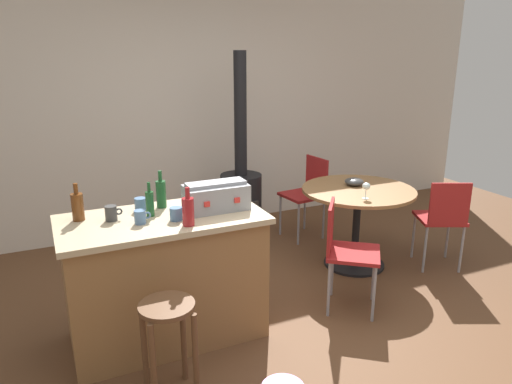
{
  "coord_description": "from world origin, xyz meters",
  "views": [
    {
      "loc": [
        -1.55,
        -2.64,
        2.02
      ],
      "look_at": [
        -0.04,
        0.61,
        0.95
      ],
      "focal_mm": 33.68,
      "sensor_mm": 36.0,
      "label": 1
    }
  ],
  "objects": [
    {
      "name": "folding_chair_left",
      "position": [
        1.08,
        1.7,
        0.53
      ],
      "size": [
        0.44,
        0.44,
        0.88
      ],
      "color": "maroon",
      "rests_on": "ground_plane"
    },
    {
      "name": "bottle_2",
      "position": [
        -0.79,
        0.63,
        1.03
      ],
      "size": [
        0.07,
        0.07,
        0.27
      ],
      "color": "#194C23",
      "rests_on": "kitchen_island"
    },
    {
      "name": "bottle_3",
      "position": [
        -1.36,
        0.59,
        1.02
      ],
      "size": [
        0.08,
        0.08,
        0.25
      ],
      "color": "#603314",
      "rests_on": "kitchen_island"
    },
    {
      "name": "wine_glass",
      "position": [
        0.98,
        0.57,
        0.88
      ],
      "size": [
        0.07,
        0.07,
        0.14
      ],
      "color": "silver",
      "rests_on": "dining_table"
    },
    {
      "name": "bottle_0",
      "position": [
        -0.9,
        0.48,
        1.01
      ],
      "size": [
        0.06,
        0.06,
        0.24
      ],
      "color": "#194C23",
      "rests_on": "kitchen_island"
    },
    {
      "name": "wood_stove",
      "position": [
        0.37,
        1.89,
        0.51
      ],
      "size": [
        0.44,
        0.45,
        2.0
      ],
      "color": "black",
      "rests_on": "ground_plane"
    },
    {
      "name": "toolbox",
      "position": [
        -0.45,
        0.41,
        1.02
      ],
      "size": [
        0.44,
        0.25,
        0.2
      ],
      "color": "gray",
      "rests_on": "kitchen_island"
    },
    {
      "name": "kitchen_island",
      "position": [
        -0.84,
        0.42,
        0.46
      ],
      "size": [
        1.38,
        0.71,
        0.92
      ],
      "color": "olive",
      "rests_on": "ground_plane"
    },
    {
      "name": "cup_3",
      "position": [
        -0.76,
        0.32,
        0.97
      ],
      "size": [
        0.12,
        0.08,
        0.09
      ],
      "color": "#4C7099",
      "rests_on": "kitchen_island"
    },
    {
      "name": "back_wall",
      "position": [
        0.0,
        2.6,
        1.35
      ],
      "size": [
        8.0,
        0.1,
        2.7
      ],
      "primitive_type": "cube",
      "color": "beige",
      "rests_on": "ground_plane"
    },
    {
      "name": "cup_0",
      "position": [
        -1.0,
        0.35,
        0.97
      ],
      "size": [
        0.11,
        0.07,
        0.09
      ],
      "color": "#4C7099",
      "rests_on": "kitchen_island"
    },
    {
      "name": "wooden_stool",
      "position": [
        -0.99,
        -0.22,
        0.46
      ],
      "size": [
        0.32,
        0.32,
        0.63
      ],
      "color": "brown",
      "rests_on": "ground_plane"
    },
    {
      "name": "cup_1",
      "position": [
        -0.94,
        0.62,
        0.97
      ],
      "size": [
        0.12,
        0.08,
        0.09
      ],
      "color": "#4C7099",
      "rests_on": "kitchen_island"
    },
    {
      "name": "serving_bowl",
      "position": [
        1.14,
        0.96,
        0.8
      ],
      "size": [
        0.18,
        0.18,
        0.07
      ],
      "primitive_type": "ellipsoid",
      "color": "#383838",
      "rests_on": "dining_table"
    },
    {
      "name": "cup_2",
      "position": [
        -1.16,
        0.49,
        0.97
      ],
      "size": [
        0.11,
        0.08,
        0.1
      ],
      "color": "#383838",
      "rests_on": "kitchen_island"
    },
    {
      "name": "bottle_1",
      "position": [
        -0.72,
        0.19,
        1.02
      ],
      "size": [
        0.08,
        0.08,
        0.26
      ],
      "color": "maroon",
      "rests_on": "kitchen_island"
    },
    {
      "name": "folding_chair_near",
      "position": [
        0.55,
        0.23,
        0.52
      ],
      "size": [
        0.56,
        0.56,
        0.88
      ],
      "color": "maroon",
      "rests_on": "ground_plane"
    },
    {
      "name": "dining_table",
      "position": [
        1.11,
        0.84,
        0.59
      ],
      "size": [
        1.05,
        1.05,
        0.77
      ],
      "color": "black",
      "rests_on": "ground_plane"
    },
    {
      "name": "ground_plane",
      "position": [
        0.0,
        0.0,
        0.0
      ],
      "size": [
        8.8,
        8.8,
        0.0
      ],
      "primitive_type": "plane",
      "color": "brown"
    },
    {
      "name": "folding_chair_far",
      "position": [
        1.79,
        0.45,
        0.52
      ],
      "size": [
        0.53,
        0.53,
        0.88
      ],
      "color": "maroon",
      "rests_on": "ground_plane"
    }
  ]
}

